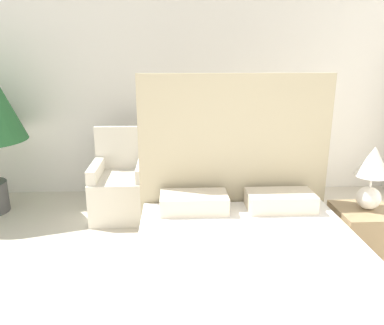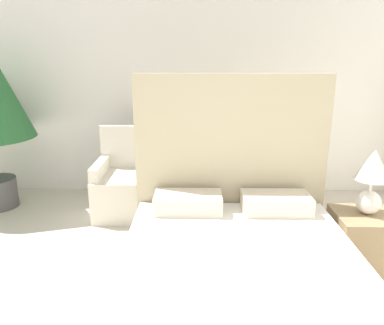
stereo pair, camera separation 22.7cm
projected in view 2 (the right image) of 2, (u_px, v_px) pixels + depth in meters
wall_back at (184, 78)px, 4.62m from camera, size 10.00×0.06×2.90m
bed at (241, 294)px, 2.31m from camera, size 1.58×2.19×1.60m
armchair_near_window_left at (124, 188)px, 4.19m from camera, size 0.60×0.68×0.95m
armchair_near_window_right at (203, 189)px, 4.18m from camera, size 0.66×0.73×0.95m
nightstand at (361, 243)px, 3.04m from camera, size 0.46×0.46×0.51m
table_lamp at (372, 175)px, 2.91m from camera, size 0.27×0.27×0.53m
side_table at (163, 195)px, 4.20m from camera, size 0.30×0.30×0.43m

